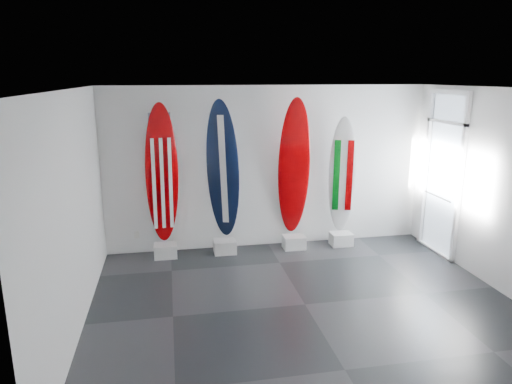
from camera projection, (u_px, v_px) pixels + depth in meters
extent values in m
plane|color=black|center=(305.00, 304.00, 6.60)|extent=(6.00, 6.00, 0.00)
plane|color=white|center=(311.00, 89.00, 5.87)|extent=(6.00, 6.00, 0.00)
plane|color=white|center=(269.00, 168.00, 8.62)|extent=(6.00, 0.00, 6.00)
plane|color=white|center=(396.00, 282.00, 3.85)|extent=(6.00, 0.00, 6.00)
plane|color=white|center=(73.00, 215.00, 5.70)|extent=(0.00, 5.00, 5.00)
plane|color=white|center=(505.00, 193.00, 6.78)|extent=(0.00, 5.00, 5.00)
cube|color=silver|center=(166.00, 251.00, 8.30)|extent=(0.40, 0.30, 0.24)
ellipsoid|color=#840001|center=(162.00, 175.00, 8.06)|extent=(0.59, 0.36, 2.51)
cube|color=silver|center=(225.00, 247.00, 8.49)|extent=(0.40, 0.30, 0.24)
ellipsoid|color=black|center=(223.00, 171.00, 8.25)|extent=(0.71, 0.65, 2.56)
cube|color=silver|center=(294.00, 242.00, 8.73)|extent=(0.40, 0.30, 0.24)
ellipsoid|color=#840001|center=(294.00, 168.00, 8.48)|extent=(0.62, 0.49, 2.58)
cube|color=silver|center=(341.00, 239.00, 8.90)|extent=(0.40, 0.30, 0.24)
ellipsoid|color=silver|center=(342.00, 175.00, 8.69)|extent=(0.54, 0.35, 2.21)
cube|color=silver|center=(137.00, 235.00, 8.44)|extent=(0.09, 0.02, 0.13)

